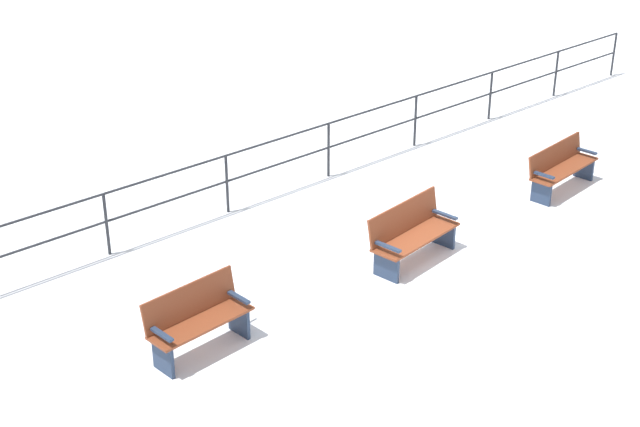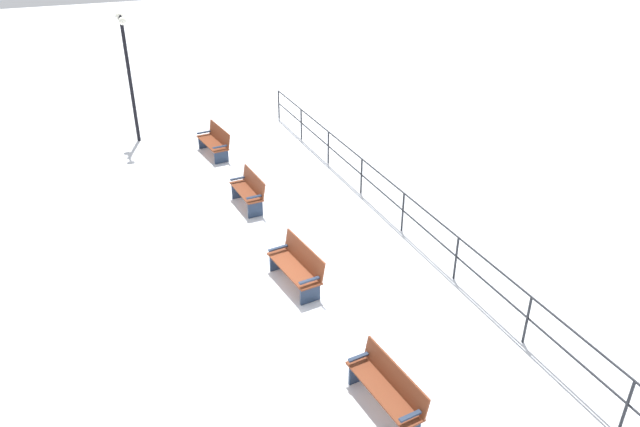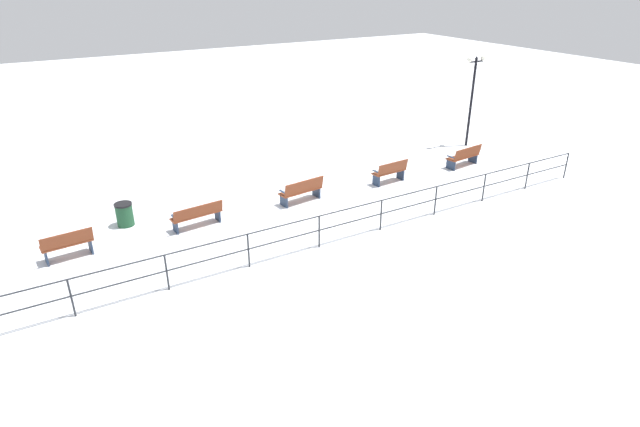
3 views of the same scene
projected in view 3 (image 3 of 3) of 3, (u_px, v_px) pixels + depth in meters
name	position (u px, v px, depth m)	size (l,w,h in m)	color
ground_plane	(301.00, 202.00, 18.88)	(80.00, 80.00, 0.00)	white
bench_nearest	(464.00, 156.00, 22.07)	(0.75, 1.69, 0.90)	brown
bench_second	(390.00, 172.00, 20.33)	(0.59, 1.48, 0.92)	brown
bench_third	(302.00, 190.00, 18.65)	(0.75, 1.69, 0.91)	brown
bench_fourth	(197.00, 215.00, 16.83)	(0.64, 1.71, 0.83)	brown
bench_fifth	(67.00, 244.00, 14.98)	(0.64, 1.44, 0.91)	brown
lamppost_near	(473.00, 86.00, 23.73)	(0.24, 1.07, 4.13)	black
waterfront_railing	(351.00, 217.00, 16.03)	(0.05, 20.61, 1.06)	#26282D
trash_bin	(125.00, 214.00, 17.00)	(0.57, 0.57, 0.78)	#1E4C2D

